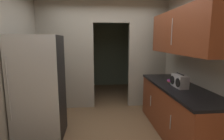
{
  "coord_description": "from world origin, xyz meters",
  "views": [
    {
      "loc": [
        -0.22,
        -2.9,
        1.69
      ],
      "look_at": [
        0.14,
        0.84,
        1.06
      ],
      "focal_mm": 28.5,
      "sensor_mm": 36.0,
      "label": 1
    }
  ],
  "objects": [
    {
      "name": "lower_cabinet_run",
      "position": [
        1.24,
        -0.0,
        0.45
      ],
      "size": [
        0.7,
        2.18,
        0.9
      ],
      "color": "brown",
      "rests_on": "ground"
    },
    {
      "name": "kitchen_partition",
      "position": [
        -0.05,
        1.53,
        1.43
      ],
      "size": [
        3.17,
        0.12,
        2.7
      ],
      "color": "#ADA899",
      "rests_on": "ground"
    },
    {
      "name": "upper_cabinet_counterside",
      "position": [
        1.24,
        -0.0,
        1.83
      ],
      "size": [
        0.36,
        1.97,
        0.73
      ],
      "color": "brown"
    },
    {
      "name": "refrigerator",
      "position": [
        -1.18,
        0.14,
        0.89
      ],
      "size": [
        0.77,
        0.74,
        1.77
      ],
      "color": "black",
      "rests_on": "ground"
    },
    {
      "name": "book_stack",
      "position": [
        1.2,
        0.24,
        0.93
      ],
      "size": [
        0.13,
        0.15,
        0.06
      ],
      "color": "#388C47",
      "rests_on": "lower_cabinet_run"
    },
    {
      "name": "ground",
      "position": [
        0.0,
        0.0,
        0.0
      ],
      "size": [
        20.0,
        20.0,
        0.0
      ],
      "primitive_type": "plane",
      "color": "brown"
    },
    {
      "name": "boombox",
      "position": [
        1.2,
        -0.08,
        1.0
      ],
      "size": [
        0.17,
        0.36,
        0.24
      ],
      "color": "#B2B2B7",
      "rests_on": "lower_cabinet_run"
    },
    {
      "name": "kitchen_flank_right",
      "position": [
        1.63,
        -0.49,
        1.35
      ],
      "size": [
        0.1,
        4.03,
        2.7
      ],
      "primitive_type": "cube",
      "color": "#ADA899",
      "rests_on": "ground"
    },
    {
      "name": "adjoining_room_shell",
      "position": [
        0.0,
        3.13,
        1.35
      ],
      "size": [
        3.17,
        2.33,
        2.7
      ],
      "color": "slate",
      "rests_on": "ground"
    }
  ]
}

